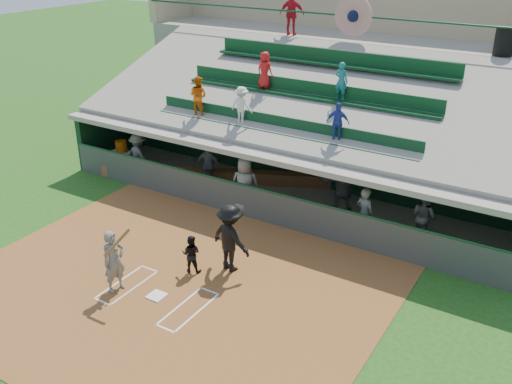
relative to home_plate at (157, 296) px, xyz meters
The scene contains 21 objects.
ground 0.04m from the home_plate, ahead, with size 100.00×100.00×0.00m, color #1D4B15.
dirt_slab 0.50m from the home_plate, 90.00° to the left, with size 11.00×9.00×0.02m, color brown.
home_plate is the anchor object (origin of this frame).
batters_box_chalk 0.01m from the home_plate, ahead, with size 2.65×1.85×0.01m.
dugout_floor 6.75m from the home_plate, 90.00° to the left, with size 16.00×3.50×0.04m, color gray.
concourse_slab 13.69m from the home_plate, 90.00° to the left, with size 20.00×3.00×4.60m, color gray.
grandstand 10.75m from the home_plate, 90.04° to the left, with size 20.40×10.40×7.80m.
batter_at_plate 1.41m from the home_plate, 165.08° to the right, with size 0.90×0.77×1.95m.
catcher 1.53m from the home_plate, 88.20° to the left, with size 0.53×0.41×1.09m, color black.
home_umpire 2.47m from the home_plate, 66.73° to the left, with size 1.26×0.72×1.95m, color black.
dugout_bench 8.05m from the home_plate, 91.79° to the left, with size 14.62×0.44×0.44m, color brown.
white_table 8.91m from the home_plate, 138.81° to the left, with size 0.83×0.62×0.73m, color white.
water_cooler 8.97m from the home_plate, 138.70° to the left, with size 0.43×0.43×0.43m, color #D15F0C.
dugout_player_a 8.02m from the home_plate, 134.81° to the left, with size 1.10×0.63×1.70m, color #585B56.
dugout_player_b 6.91m from the home_plate, 114.20° to the left, with size 0.98×0.41×1.68m, color #61645F.
dugout_player_c 5.36m from the home_plate, 96.85° to the left, with size 0.95×0.62×1.95m, color #5A5D57.
dugout_player_d 7.37m from the home_plate, 73.67° to the left, with size 1.67×0.53×1.80m, color #51534E.
dugout_player_e 6.57m from the home_plate, 58.72° to the left, with size 0.61×0.40×1.67m, color #5C5F5A.
dugout_player_f 8.11m from the home_plate, 52.53° to the left, with size 0.78×0.60×1.60m, color #5F625D.
trash_bin 14.47m from the home_plate, 66.45° to the left, with size 0.67×0.67×1.00m, color black.
concourse_staff_a 13.74m from the home_plate, 102.86° to the left, with size 1.01×0.42×1.73m, color red.
Camera 1 is at (8.51, -9.04, 8.59)m, focal length 40.00 mm.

